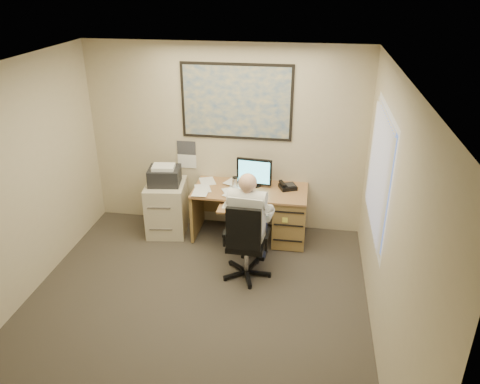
% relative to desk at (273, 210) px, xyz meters
% --- Properties ---
extents(room_shell, '(4.00, 4.50, 2.70)m').
position_rel_desk_xyz_m(room_shell, '(-0.75, -1.90, 0.90)').
color(room_shell, '#352F29').
rests_on(room_shell, ground).
extents(desk, '(1.60, 0.97, 1.15)m').
position_rel_desk_xyz_m(desk, '(0.00, 0.00, 0.00)').
color(desk, '#9F6F44').
rests_on(desk, ground).
extents(world_map, '(1.56, 0.03, 1.06)m').
position_rel_desk_xyz_m(world_map, '(-0.58, 0.33, 1.45)').
color(world_map, '#1E4C93').
rests_on(world_map, room_shell).
extents(wall_calendar, '(0.28, 0.01, 0.42)m').
position_rel_desk_xyz_m(wall_calendar, '(-1.33, 0.34, 0.63)').
color(wall_calendar, white).
rests_on(wall_calendar, room_shell).
extents(window_blinds, '(0.06, 1.40, 1.30)m').
position_rel_desk_xyz_m(window_blinds, '(1.22, -1.10, 1.10)').
color(window_blinds, beige).
rests_on(window_blinds, room_shell).
extents(filing_cabinet, '(0.63, 0.72, 1.06)m').
position_rel_desk_xyz_m(filing_cabinet, '(-1.56, -0.05, 0.01)').
color(filing_cabinet, beige).
rests_on(filing_cabinet, ground).
extents(office_chair, '(0.65, 0.65, 1.06)m').
position_rel_desk_xyz_m(office_chair, '(-0.24, -1.05, -0.13)').
color(office_chair, black).
rests_on(office_chair, ground).
extents(person, '(0.67, 0.89, 1.39)m').
position_rel_desk_xyz_m(person, '(-0.24, -0.97, 0.25)').
color(person, silver).
rests_on(person, office_chair).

